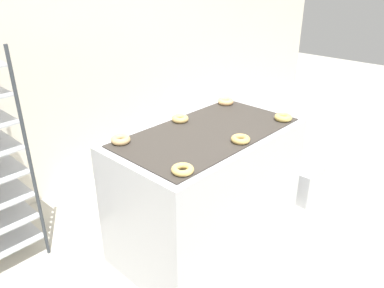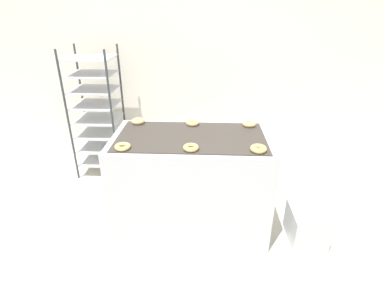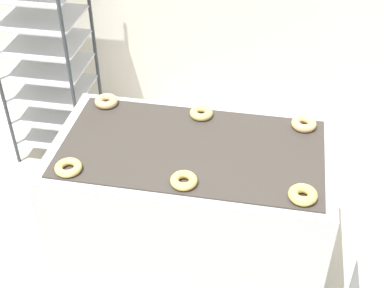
{
  "view_description": "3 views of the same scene",
  "coord_description": "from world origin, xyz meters",
  "px_view_note": "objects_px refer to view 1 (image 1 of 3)",
  "views": [
    {
      "loc": [
        -1.79,
        -0.89,
        1.93
      ],
      "look_at": [
        0.0,
        0.78,
        0.78
      ],
      "focal_mm": 35.0,
      "sensor_mm": 36.0,
      "label": 1
    },
    {
      "loc": [
        0.12,
        -1.72,
        1.95
      ],
      "look_at": [
        0.0,
        0.78,
        0.78
      ],
      "focal_mm": 28.0,
      "sensor_mm": 36.0,
      "label": 2
    },
    {
      "loc": [
        0.37,
        -1.37,
        2.52
      ],
      "look_at": [
        0.0,
        0.63,
        0.94
      ],
      "focal_mm": 50.0,
      "sensor_mm": 36.0,
      "label": 3
    }
  ],
  "objects_px": {
    "donut_near_center": "(241,139)",
    "donut_far_center": "(180,119)",
    "donut_near_right": "(283,117)",
    "donut_far_right": "(226,101)",
    "fryer_machine": "(207,189)",
    "glaze_bin": "(297,181)",
    "donut_far_left": "(121,140)",
    "donut_near_left": "(183,170)"
  },
  "relations": [
    {
      "from": "donut_near_center",
      "to": "donut_far_center",
      "type": "bearing_deg",
      "value": 91.28
    },
    {
      "from": "donut_near_right",
      "to": "donut_far_right",
      "type": "relative_size",
      "value": 1.0
    },
    {
      "from": "donut_near_center",
      "to": "fryer_machine",
      "type": "bearing_deg",
      "value": 92.42
    },
    {
      "from": "fryer_machine",
      "to": "donut_near_right",
      "type": "xyz_separation_m",
      "value": [
        0.53,
        -0.26,
        0.48
      ]
    },
    {
      "from": "glaze_bin",
      "to": "donut_near_center",
      "type": "distance_m",
      "value": 1.3
    },
    {
      "from": "donut_far_left",
      "to": "donut_far_right",
      "type": "bearing_deg",
      "value": -0.98
    },
    {
      "from": "donut_far_center",
      "to": "donut_far_right",
      "type": "bearing_deg",
      "value": -0.16
    },
    {
      "from": "donut_near_left",
      "to": "donut_far_center",
      "type": "distance_m",
      "value": 0.75
    },
    {
      "from": "donut_near_left",
      "to": "donut_near_right",
      "type": "relative_size",
      "value": 0.98
    },
    {
      "from": "fryer_machine",
      "to": "donut_far_left",
      "type": "height_order",
      "value": "donut_far_left"
    },
    {
      "from": "glaze_bin",
      "to": "donut_near_right",
      "type": "xyz_separation_m",
      "value": [
        -0.51,
        -0.07,
        0.79
      ]
    },
    {
      "from": "donut_near_right",
      "to": "donut_far_left",
      "type": "xyz_separation_m",
      "value": [
        -1.05,
        0.55,
        -0.0
      ]
    },
    {
      "from": "fryer_machine",
      "to": "donut_near_right",
      "type": "height_order",
      "value": "donut_near_right"
    },
    {
      "from": "fryer_machine",
      "to": "donut_near_center",
      "type": "bearing_deg",
      "value": -87.58
    },
    {
      "from": "fryer_machine",
      "to": "donut_near_left",
      "type": "bearing_deg",
      "value": -152.68
    },
    {
      "from": "donut_near_left",
      "to": "donut_far_center",
      "type": "height_order",
      "value": "donut_far_center"
    },
    {
      "from": "donut_near_center",
      "to": "donut_far_left",
      "type": "height_order",
      "value": "donut_far_left"
    },
    {
      "from": "donut_far_center",
      "to": "donut_near_center",
      "type": "bearing_deg",
      "value": -88.72
    },
    {
      "from": "donut_near_center",
      "to": "donut_far_center",
      "type": "relative_size",
      "value": 1.01
    },
    {
      "from": "donut_near_center",
      "to": "donut_far_left",
      "type": "bearing_deg",
      "value": 134.13
    },
    {
      "from": "fryer_machine",
      "to": "donut_far_left",
      "type": "xyz_separation_m",
      "value": [
        -0.52,
        0.28,
        0.48
      ]
    },
    {
      "from": "glaze_bin",
      "to": "donut_far_right",
      "type": "xyz_separation_m",
      "value": [
        -0.52,
        0.46,
        0.79
      ]
    },
    {
      "from": "fryer_machine",
      "to": "glaze_bin",
      "type": "distance_m",
      "value": 1.1
    },
    {
      "from": "fryer_machine",
      "to": "donut_near_left",
      "type": "height_order",
      "value": "donut_near_left"
    },
    {
      "from": "donut_near_right",
      "to": "donut_near_center",
      "type": "bearing_deg",
      "value": 179.91
    },
    {
      "from": "donut_near_left",
      "to": "donut_far_left",
      "type": "height_order",
      "value": "donut_far_left"
    },
    {
      "from": "donut_far_right",
      "to": "donut_near_right",
      "type": "bearing_deg",
      "value": -89.49
    },
    {
      "from": "donut_near_left",
      "to": "donut_far_center",
      "type": "xyz_separation_m",
      "value": [
        0.52,
        0.54,
        0.0
      ]
    },
    {
      "from": "donut_near_left",
      "to": "donut_near_center",
      "type": "height_order",
      "value": "donut_near_center"
    },
    {
      "from": "glaze_bin",
      "to": "donut_near_left",
      "type": "xyz_separation_m",
      "value": [
        -1.57,
        -0.08,
        0.78
      ]
    },
    {
      "from": "fryer_machine",
      "to": "donut_near_left",
      "type": "distance_m",
      "value": 0.76
    },
    {
      "from": "donut_near_right",
      "to": "glaze_bin",
      "type": "bearing_deg",
      "value": 7.76
    },
    {
      "from": "donut_far_right",
      "to": "donut_far_left",
      "type": "bearing_deg",
      "value": 179.02
    },
    {
      "from": "donut_far_right",
      "to": "fryer_machine",
      "type": "bearing_deg",
      "value": -153.2
    },
    {
      "from": "donut_far_left",
      "to": "fryer_machine",
      "type": "bearing_deg",
      "value": -28.63
    },
    {
      "from": "glaze_bin",
      "to": "donut_far_center",
      "type": "bearing_deg",
      "value": 156.06
    },
    {
      "from": "glaze_bin",
      "to": "donut_far_right",
      "type": "relative_size",
      "value": 2.99
    },
    {
      "from": "glaze_bin",
      "to": "donut_far_center",
      "type": "distance_m",
      "value": 1.39
    },
    {
      "from": "donut_near_left",
      "to": "donut_near_center",
      "type": "relative_size",
      "value": 1.02
    },
    {
      "from": "fryer_machine",
      "to": "donut_near_right",
      "type": "relative_size",
      "value": 10.81
    },
    {
      "from": "fryer_machine",
      "to": "donut_near_center",
      "type": "relative_size",
      "value": 11.21
    },
    {
      "from": "glaze_bin",
      "to": "donut_far_left",
      "type": "relative_size",
      "value": 3.07
    }
  ]
}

